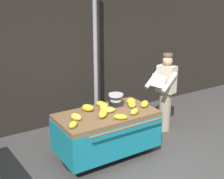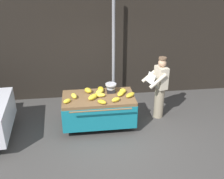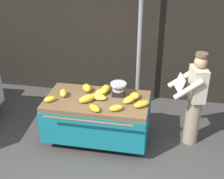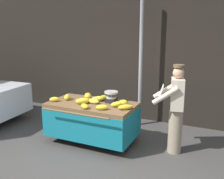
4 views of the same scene
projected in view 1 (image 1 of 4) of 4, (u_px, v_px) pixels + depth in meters
The scene contains 18 objects.
ground_plane at pixel (146, 170), 5.10m from camera, with size 60.00×60.00×0.00m, color #423F3D.
back_wall at pixel (74, 40), 6.68m from camera, with size 16.00×0.24×3.80m, color black.
street_pole at pixel (95, 54), 6.44m from camera, with size 0.09×0.09×3.28m, color gray.
banana_cart at pixel (107, 125), 5.36m from camera, with size 1.81×1.17×0.86m.
weighing_scale at pixel (116, 100), 5.60m from camera, with size 0.28×0.28×0.24m.
banana_bunch_0 at pixel (121, 117), 5.00m from camera, with size 0.13×0.23×0.09m, color gold.
banana_bunch_1 at pixel (135, 111), 5.22m from camera, with size 0.12×0.23×0.10m, color yellow.
banana_bunch_2 at pixel (108, 110), 5.29m from camera, with size 0.15×0.29×0.09m, color yellow.
banana_bunch_3 at pixel (131, 101), 5.71m from camera, with size 0.17×0.20×0.11m, color yellow.
banana_bunch_4 at pixel (104, 107), 5.43m from camera, with size 0.15×0.29×0.11m, color yellow.
banana_bunch_5 at pixel (101, 104), 5.59m from camera, with size 0.15×0.26×0.09m, color gold.
banana_bunch_6 at pixel (88, 108), 5.35m from camera, with size 0.15×0.23×0.13m, color gold.
banana_bunch_7 at pixel (145, 104), 5.59m from camera, with size 0.14×0.30×0.10m, color gold.
banana_bunch_8 at pixel (76, 117), 4.96m from camera, with size 0.12×0.22×0.12m, color yellow.
banana_bunch_9 at pixel (73, 124), 4.70m from camera, with size 0.11×0.20×0.10m, color yellow.
banana_bunch_10 at pixel (103, 114), 5.10m from camera, with size 0.14×0.30×0.12m, color yellow.
banana_bunch_11 at pixel (132, 104), 5.57m from camera, with size 0.14×0.30×0.10m, color yellow.
vendor_person at pixel (165, 92), 6.34m from camera, with size 0.66×0.61×1.71m.
Camera 1 is at (-2.87, -3.42, 2.87)m, focal length 47.45 mm.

